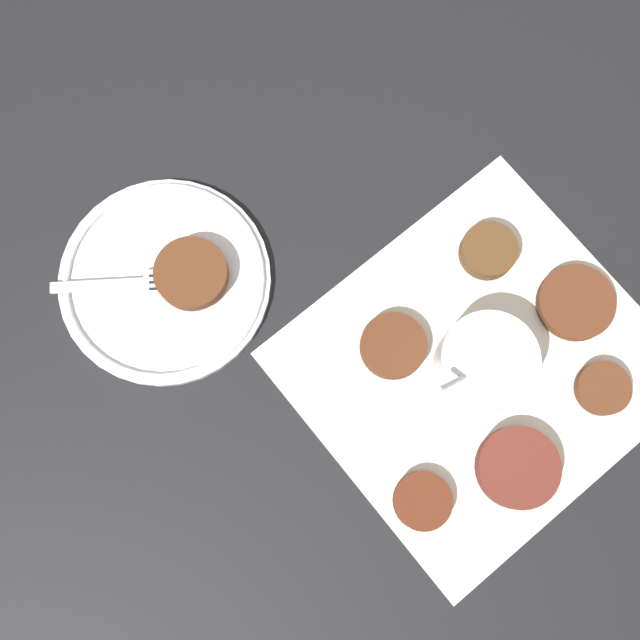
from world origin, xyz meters
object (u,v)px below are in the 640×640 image
object	(u,v)px
fritter_on_plate	(190,272)
serving_plate	(164,279)
sauce_bowl	(484,364)
fork	(142,282)

from	to	relation	value
fritter_on_plate	serving_plate	bearing A→B (deg)	-28.55
sauce_bowl	fork	xyz separation A→B (m)	(0.25, -0.27, -0.01)
fritter_on_plate	fork	xyz separation A→B (m)	(0.05, -0.02, -0.01)
sauce_bowl	fork	world-z (taller)	sauce_bowl
serving_plate	fritter_on_plate	world-z (taller)	fritter_on_plate
fork	serving_plate	bearing A→B (deg)	163.83
sauce_bowl	fork	bearing A→B (deg)	-47.27
fritter_on_plate	sauce_bowl	bearing A→B (deg)	128.90
sauce_bowl	serving_plate	world-z (taller)	sauce_bowl
serving_plate	fritter_on_plate	bearing A→B (deg)	151.45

